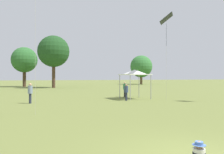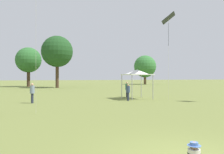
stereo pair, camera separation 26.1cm
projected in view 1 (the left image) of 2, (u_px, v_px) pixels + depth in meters
seated_toddler at (199, 153)px, 5.62m from camera, size 0.49×0.56×0.55m
person_standing_1 at (30, 91)px, 18.12m from camera, size 0.50×0.50×1.68m
person_standing_2 at (125, 88)px, 24.01m from camera, size 0.52×0.52×1.66m
person_standing_3 at (126, 91)px, 20.28m from camera, size 0.42×0.42×1.54m
canopy_tent at (135, 73)px, 21.99m from camera, size 2.77×2.77×2.94m
kite_1 at (166, 20)px, 20.67m from camera, size 1.75×1.80×8.18m
distant_tree_1 at (24, 60)px, 48.90m from camera, size 5.68×5.68×8.90m
distant_tree_2 at (54, 52)px, 44.15m from camera, size 6.36×6.36×10.58m
distant_tree_3 at (141, 67)px, 65.49m from camera, size 6.61×6.61×8.68m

